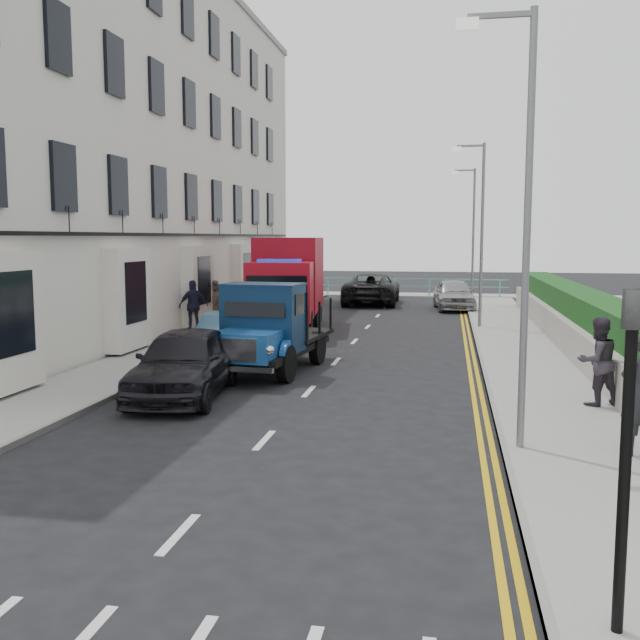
# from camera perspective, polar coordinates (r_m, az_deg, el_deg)

# --- Properties ---
(ground) EXTENTS (120.00, 120.00, 0.00)m
(ground) POSITION_cam_1_polar(r_m,az_deg,el_deg) (14.47, -2.45, -7.42)
(ground) COLOR black
(ground) RESTS_ON ground
(pavement_west) EXTENTS (2.40, 38.00, 0.12)m
(pavement_west) POSITION_cam_1_polar(r_m,az_deg,el_deg) (24.41, -9.74, -1.59)
(pavement_west) COLOR gray
(pavement_west) RESTS_ON ground
(pavement_east) EXTENTS (2.60, 38.00, 0.12)m
(pavement_east) POSITION_cam_1_polar(r_m,az_deg,el_deg) (23.06, 15.62, -2.22)
(pavement_east) COLOR gray
(pavement_east) RESTS_ON ground
(promenade) EXTENTS (30.00, 2.50, 0.12)m
(promenade) POSITION_cam_1_polar(r_m,az_deg,el_deg) (42.94, 6.09, 2.00)
(promenade) COLOR gray
(promenade) RESTS_ON ground
(sea_plane) EXTENTS (120.00, 120.00, 0.00)m
(sea_plane) POSITION_cam_1_polar(r_m,az_deg,el_deg) (73.84, 7.86, 3.87)
(sea_plane) COLOR slate
(sea_plane) RESTS_ON ground
(terrace_west) EXTENTS (6.31, 30.20, 14.25)m
(terrace_west) POSITION_cam_1_polar(r_m,az_deg,el_deg) (29.73, -15.27, 13.48)
(terrace_west) COLOR silver
(terrace_west) RESTS_ON ground
(garden_east) EXTENTS (1.45, 28.00, 1.75)m
(garden_east) POSITION_cam_1_polar(r_m,az_deg,el_deg) (23.21, 20.39, -0.24)
(garden_east) COLOR #B2AD9E
(garden_east) RESTS_ON ground
(seafront_railing) EXTENTS (13.00, 0.08, 1.11)m
(seafront_railing) POSITION_cam_1_polar(r_m,az_deg,el_deg) (42.11, 6.02, 2.62)
(seafront_railing) COLOR #59B2A5
(seafront_railing) RESTS_ON ground
(lamp_near) EXTENTS (1.23, 0.18, 7.00)m
(lamp_near) POSITION_cam_1_polar(r_m,az_deg,el_deg) (11.75, 15.69, 8.75)
(lamp_near) COLOR slate
(lamp_near) RESTS_ON ground
(lamp_mid) EXTENTS (1.23, 0.18, 7.00)m
(lamp_mid) POSITION_cam_1_polar(r_m,az_deg,el_deg) (27.71, 12.59, 7.49)
(lamp_mid) COLOR slate
(lamp_mid) RESTS_ON ground
(lamp_far) EXTENTS (1.23, 0.18, 7.00)m
(lamp_far) POSITION_cam_1_polar(r_m,az_deg,el_deg) (37.71, 11.99, 7.24)
(lamp_far) COLOR slate
(lamp_far) RESTS_ON ground
(traffic_signal) EXTENTS (0.16, 0.20, 3.10)m
(traffic_signal) POSITION_cam_1_polar(r_m,az_deg,el_deg) (6.53, 23.42, -6.68)
(traffic_signal) COLOR black
(traffic_signal) RESTS_ON ground
(bedford_lorry) EXTENTS (2.40, 5.06, 2.32)m
(bedford_lorry) POSITION_cam_1_polar(r_m,az_deg,el_deg) (18.24, -4.39, -1.09)
(bedford_lorry) COLOR black
(bedford_lorry) RESTS_ON ground
(red_lorry) EXTENTS (2.99, 6.88, 3.50)m
(red_lorry) POSITION_cam_1_polar(r_m,az_deg,el_deg) (27.09, -2.56, 3.14)
(red_lorry) COLOR black
(red_lorry) RESTS_ON ground
(parked_car_front) EXTENTS (2.27, 4.68, 1.54)m
(parked_car_front) POSITION_cam_1_polar(r_m,az_deg,el_deg) (15.99, -10.81, -3.36)
(parked_car_front) COLOR black
(parked_car_front) RESTS_ON ground
(parked_car_mid) EXTENTS (1.43, 3.76, 1.23)m
(parked_car_mid) POSITION_cam_1_polar(r_m,az_deg,el_deg) (21.94, -7.62, -1.01)
(parked_car_mid) COLOR teal
(parked_car_mid) RESTS_ON ground
(parked_car_rear) EXTENTS (2.38, 4.71, 1.31)m
(parked_car_rear) POSITION_cam_1_polar(r_m,az_deg,el_deg) (26.70, -4.34, 0.48)
(parked_car_rear) COLOR #BBBDC1
(parked_car_rear) RESTS_ON ground
(seafront_car_left) EXTENTS (2.87, 5.96, 1.64)m
(seafront_car_left) POSITION_cam_1_polar(r_m,az_deg,el_deg) (37.68, 4.16, 2.53)
(seafront_car_left) COLOR black
(seafront_car_left) RESTS_ON ground
(seafront_car_right) EXTENTS (2.23, 4.57, 1.50)m
(seafront_car_right) POSITION_cam_1_polar(r_m,az_deg,el_deg) (35.27, 10.65, 2.04)
(seafront_car_right) COLOR #9D9CA1
(seafront_car_right) RESTS_ON ground
(pedestrian_east_far) EXTENTS (1.09, 0.99, 1.81)m
(pedestrian_east_far) POSITION_cam_1_polar(r_m,az_deg,el_deg) (15.46, 21.33, -3.08)
(pedestrian_east_far) COLOR #342D37
(pedestrian_east_far) RESTS_ON pavement_east
(pedestrian_west_near) EXTENTS (1.13, 1.01, 1.84)m
(pedestrian_west_near) POSITION_cam_1_polar(r_m,az_deg,el_deg) (26.25, -10.08, 1.14)
(pedestrian_west_near) COLOR #1B1C31
(pedestrian_west_near) RESTS_ON pavement_west
(pedestrian_west_far) EXTENTS (0.93, 0.69, 1.72)m
(pedestrian_west_far) POSITION_cam_1_polar(r_m,az_deg,el_deg) (28.41, -8.47, 1.46)
(pedestrian_west_far) COLOR #453B32
(pedestrian_west_far) RESTS_ON pavement_west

